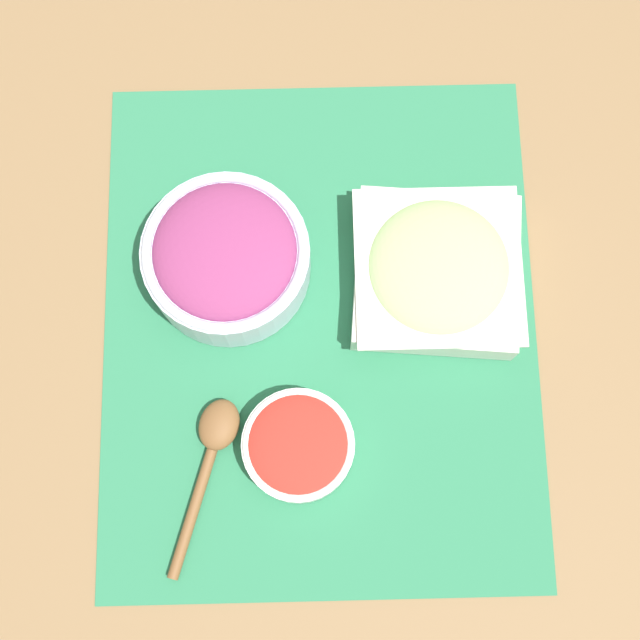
{
  "coord_description": "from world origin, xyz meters",
  "views": [
    {
      "loc": [
        -0.22,
        0.01,
        0.97
      ],
      "look_at": [
        0.0,
        0.0,
        0.03
      ],
      "focal_mm": 50.0,
      "sensor_mm": 36.0,
      "label": 1
    }
  ],
  "objects_px": {
    "cucumber_bowl": "(437,270)",
    "wooden_spoon": "(212,447)",
    "tomato_bowl": "(298,445)",
    "onion_bowl": "(226,257)"
  },
  "relations": [
    {
      "from": "cucumber_bowl",
      "to": "wooden_spoon",
      "type": "distance_m",
      "value": 0.31
    },
    {
      "from": "cucumber_bowl",
      "to": "tomato_bowl",
      "type": "distance_m",
      "value": 0.24
    },
    {
      "from": "tomato_bowl",
      "to": "wooden_spoon",
      "type": "xyz_separation_m",
      "value": [
        0.0,
        0.09,
        -0.01
      ]
    },
    {
      "from": "cucumber_bowl",
      "to": "wooden_spoon",
      "type": "xyz_separation_m",
      "value": [
        -0.18,
        0.25,
        -0.02
      ]
    },
    {
      "from": "onion_bowl",
      "to": "cucumber_bowl",
      "type": "distance_m",
      "value": 0.23
    },
    {
      "from": "tomato_bowl",
      "to": "onion_bowl",
      "type": "bearing_deg",
      "value": 19.99
    },
    {
      "from": "tomato_bowl",
      "to": "cucumber_bowl",
      "type": "bearing_deg",
      "value": -39.76
    },
    {
      "from": "cucumber_bowl",
      "to": "wooden_spoon",
      "type": "relative_size",
      "value": 1.0
    },
    {
      "from": "cucumber_bowl",
      "to": "wooden_spoon",
      "type": "bearing_deg",
      "value": 126.82
    },
    {
      "from": "wooden_spoon",
      "to": "cucumber_bowl",
      "type": "bearing_deg",
      "value": -53.18
    }
  ]
}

